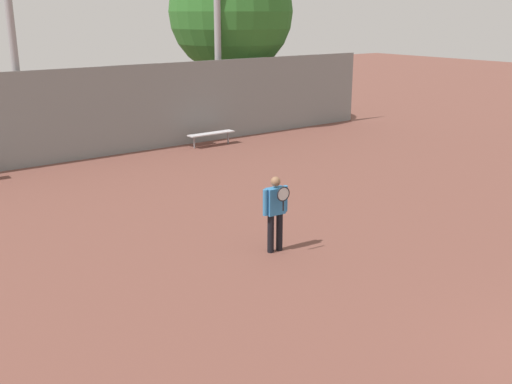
{
  "coord_description": "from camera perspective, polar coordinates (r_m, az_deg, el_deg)",
  "views": [
    {
      "loc": [
        -8.27,
        -2.38,
        4.91
      ],
      "look_at": [
        -0.4,
        8.1,
        0.96
      ],
      "focal_mm": 42.0,
      "sensor_mm": 36.0,
      "label": 1
    }
  ],
  "objects": [
    {
      "name": "tennis_player",
      "position": [
        12.56,
        1.87,
        -1.66
      ],
      "size": [
        0.61,
        0.41,
        1.65
      ],
      "rotation": [
        0.0,
        0.0,
        -0.06
      ],
      "color": "black",
      "rests_on": "ground_plane"
    },
    {
      "name": "bench_courtside_far",
      "position": [
        22.95,
        -4.28,
        5.52
      ],
      "size": [
        1.91,
        0.4,
        0.5
      ],
      "color": "silver",
      "rests_on": "ground_plane"
    },
    {
      "name": "back_fence",
      "position": [
        21.72,
        -14.22,
        7.4
      ],
      "size": [
        24.42,
        0.06,
        3.13
      ],
      "color": "gray",
      "rests_on": "ground_plane"
    },
    {
      "name": "tree_green_tall",
      "position": [
        27.2,
        -2.4,
        16.78
      ],
      "size": [
        5.41,
        5.41,
        7.64
      ],
      "color": "brown",
      "rests_on": "ground_plane"
    }
  ]
}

